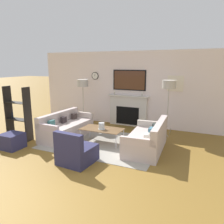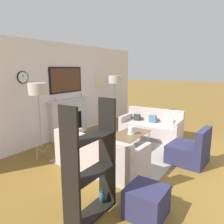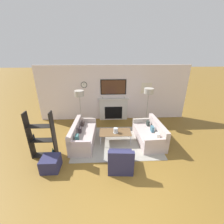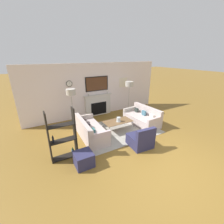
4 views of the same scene
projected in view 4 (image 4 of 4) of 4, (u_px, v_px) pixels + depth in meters
ground_plane at (166, 166)px, 4.37m from camera, size 60.00×60.00×0.00m
fireplace_wall at (97, 92)px, 7.81m from camera, size 7.34×0.28×2.70m
area_rug at (119, 130)px, 6.49m from camera, size 3.21×2.33×0.01m
couch_left at (90, 131)px, 5.79m from camera, size 0.86×1.87×0.77m
couch_right at (142, 118)px, 7.00m from camera, size 0.96×1.76×0.80m
armchair at (141, 140)px, 5.25m from camera, size 0.78×0.81×0.80m
coffee_table at (118, 122)px, 6.33m from camera, size 1.20×0.64×0.43m
hurricane_candle at (119, 120)px, 6.27m from camera, size 0.19×0.19×0.19m
floor_lamp_left at (71, 92)px, 6.40m from camera, size 0.40×0.40×1.70m
floor_lamp_right at (129, 84)px, 7.80m from camera, size 0.42×0.42×1.77m
shelf_unit at (63, 137)px, 4.51m from camera, size 0.81×0.28×1.60m
ottoman at (84, 159)px, 4.35m from camera, size 0.52×0.52×0.42m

